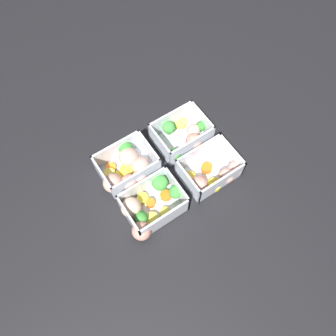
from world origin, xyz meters
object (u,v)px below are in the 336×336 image
container_near_left (184,135)px  container_far_right (149,207)px  container_far_left (212,174)px  container_near_right (127,169)px

container_near_left → container_far_right: (0.19, 0.12, 0.00)m
container_near_left → container_far_left: size_ratio=0.90×
container_far_left → container_far_right: same height
container_near_right → container_far_right: same height
container_near_right → container_far_left: 0.22m
container_near_left → container_far_right: bearing=32.4°
container_far_right → container_near_left: bearing=-147.6°
container_near_right → container_far_left: size_ratio=0.97×
container_near_right → container_far_right: 0.12m
container_far_right → container_far_left: bearing=175.7°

